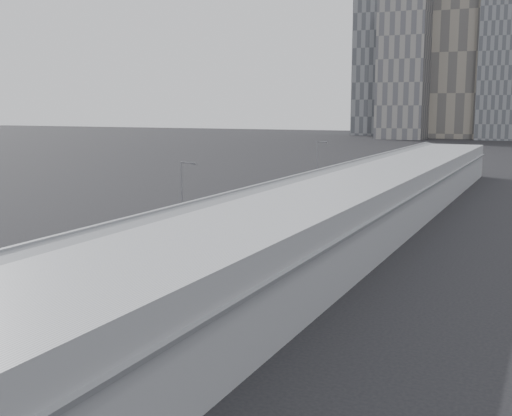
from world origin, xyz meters
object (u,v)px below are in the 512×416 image
Objects in this scene: street_lamp_far at (318,162)px; suv at (367,172)px; bus_9 at (404,167)px; bus_2 at (137,263)px; street_lamp_near at (183,193)px; shipping_container at (324,179)px; bus_8 at (390,172)px; bus_4 at (275,215)px; bus_1 at (26,308)px; bus_3 at (227,230)px; bus_5 at (315,200)px; bus_10 at (414,163)px; bus_6 at (344,188)px; bus_7 at (364,180)px.

street_lamp_far is 1.74× the size of suv.
bus_9 is at bearing 78.85° from street_lamp_far.
bus_2 is 1.60× the size of street_lamp_near.
bus_8 is at bearing 57.09° from shipping_container.
street_lamp_far is at bearing 105.43° from bus_4.
bus_1 is 1.50× the size of street_lamp_far.
bus_5 is at bearing 86.64° from bus_3.
bus_2 reaches higher than bus_1.
bus_1 is at bearing -84.46° from street_lamp_far.
bus_5 is 51.48m from suv.
bus_1 is 124.79m from bus_10.
bus_6 is (0.29, 56.45, -0.02)m from bus_2.
bus_3 is 70.13m from bus_8.
bus_9 is (0.08, 44.35, -0.11)m from bus_6.
street_lamp_far is (-7.24, -47.66, 3.54)m from bus_10.
street_lamp_near is at bearing 97.59° from bus_1.
bus_6 is 30.39m from bus_8.
bus_9 is at bearing 71.86° from shipping_container.
bus_1 is 1.04× the size of bus_9.
street_lamp_far is at bearing -78.34° from shipping_container.
shipping_container is at bearing 172.81° from bus_7.
bus_2 is 20.39m from street_lamp_near.
street_lamp_far is 1.38× the size of shipping_container.
street_lamp_far reaches higher than bus_10.
bus_2 reaches higher than bus_5.
bus_2 is 1.07× the size of bus_8.
street_lamp_near is 1.34× the size of shipping_container.
shipping_container is (-8.97, 29.35, -0.38)m from bus_5.
bus_6 reaches higher than bus_10.
street_lamp_far is 9.27m from shipping_container.
bus_1 is at bearing -95.51° from bus_10.
bus_8 is at bearing 93.78° from bus_4.
suv is at bearing 95.56° from bus_2.
bus_9 is 10.91m from bus_10.
bus_8 is at bearing 84.27° from bus_1.
bus_3 is at bearing -87.91° from bus_8.
bus_6 is 11.00m from street_lamp_far.
street_lamp_far is (-7.45, 36.10, 3.45)m from bus_4.
bus_3 is at bearing -90.75° from bus_9.
suv is at bearing -115.89° from bus_10.
bus_3 reaches higher than shipping_container.
bus_10 is at bearing 89.66° from bus_9.
bus_8 is at bearing -59.26° from suv.
bus_4 is at bearing -89.00° from bus_5.
bus_6 is 38.09m from suv.
bus_5 is 43.92m from bus_8.
bus_3 is at bearing -95.94° from bus_10.
bus_10 is at bearing 93.16° from bus_8.
bus_7 is at bearing 95.13° from bus_4.
bus_7 is at bearing -91.07° from bus_8.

